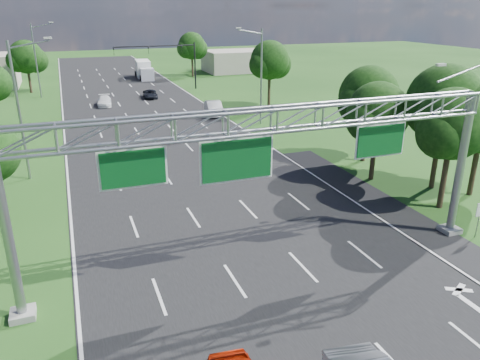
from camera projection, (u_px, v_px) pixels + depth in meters
name	position (u px, v px, depth m)	size (l,w,h in m)	color
ground	(180.00, 162.00, 38.90)	(220.00, 220.00, 0.00)	#1C4414
road	(180.00, 162.00, 38.90)	(18.00, 180.00, 0.02)	black
road_flare	(408.00, 221.00, 28.19)	(3.00, 30.00, 0.02)	black
sign_gantry	(275.00, 133.00, 20.79)	(23.50, 1.00, 9.56)	gray
regulatory_sign	(480.00, 213.00, 25.73)	(0.60, 0.08, 2.10)	gray
traffic_signal	(172.00, 55.00, 70.26)	(12.21, 0.24, 7.00)	black
streetlight_l_near	(21.00, 105.00, 33.25)	(2.97, 0.22, 10.16)	gray
streetlight_l_far	(37.00, 57.00, 63.97)	(2.97, 0.22, 10.16)	gray
streetlight_r_mid	(260.00, 72.00, 49.42)	(2.97, 0.22, 10.16)	gray
tree_cluster_right	(422.00, 111.00, 32.39)	(9.91, 14.60, 8.68)	#2D2116
tree_verge_lc	(27.00, 58.00, 68.07)	(5.76, 4.80, 7.62)	#2D2116
tree_verge_rd	(270.00, 62.00, 58.02)	(5.76, 4.80, 8.28)	#2D2116
tree_verge_re	(192.00, 47.00, 83.85)	(5.76, 4.80, 7.84)	#2D2116
building_right	(237.00, 61.00, 91.69)	(12.00, 9.00, 4.00)	#AB9F90
car_queue_a	(104.00, 101.00, 60.49)	(1.71, 4.20, 1.22)	white
car_queue_b	(150.00, 94.00, 65.49)	(1.85, 4.00, 1.11)	black
car_queue_d	(214.00, 108.00, 55.22)	(1.71, 4.91, 1.62)	silver
box_truck	(144.00, 70.00, 83.18)	(2.75, 8.16, 3.03)	white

